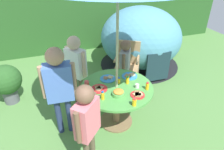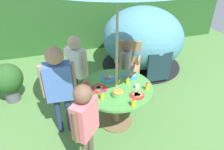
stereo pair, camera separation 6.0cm
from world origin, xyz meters
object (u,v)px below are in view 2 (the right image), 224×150
object	(u,v)px
garden_table	(116,96)
snack_bowl	(118,93)
plate_front_edge	(130,76)
juice_bottle_center_front	(147,87)
juice_bottle_mid_left	(119,80)
juice_bottle_far_left	(133,102)
plate_center_back	(137,95)
dome_tent	(143,38)
child_in_grey_shirt	(126,62)
juice_bottle_far_right	(102,95)
child_in_pink_shirt	(85,118)
cup_far	(87,83)
child_in_blue_shirt	(58,82)
cup_near	(137,86)
child_in_white_shirt	(76,63)
potted_plant	(8,80)
wooden_chair	(128,62)
juice_bottle_near_right	(127,80)
plate_near_left	(99,88)
plate_back_edge	(108,78)

from	to	relation	value
garden_table	snack_bowl	xyz separation A→B (m)	(-0.05, -0.21, 0.21)
plate_front_edge	juice_bottle_center_front	world-z (taller)	juice_bottle_center_front
juice_bottle_center_front	juice_bottle_mid_left	world-z (taller)	juice_bottle_center_front
plate_front_edge	juice_bottle_far_left	xyz separation A→B (m)	(-0.24, -0.69, 0.04)
plate_front_edge	plate_center_back	distance (m)	0.52
dome_tent	child_in_grey_shirt	size ratio (longest dim) A/B	1.76
dome_tent	juice_bottle_far_right	xyz separation A→B (m)	(-1.54, -1.96, 0.06)
dome_tent	child_in_pink_shirt	world-z (taller)	dome_tent
plate_center_back	cup_far	bearing A→B (deg)	141.48
dome_tent	juice_bottle_far_right	size ratio (longest dim) A/B	15.57
child_in_blue_shirt	juice_bottle_far_right	xyz separation A→B (m)	(0.53, -0.29, -0.15)
garden_table	plate_center_back	xyz separation A→B (m)	(0.20, -0.30, 0.18)
garden_table	juice_bottle_mid_left	distance (m)	0.24
cup_near	juice_bottle_far_right	bearing A→B (deg)	-170.98
child_in_white_shirt	cup_far	world-z (taller)	child_in_white_shirt
child_in_blue_shirt	juice_bottle_far_left	bearing A→B (deg)	-26.95
plate_front_edge	plate_center_back	xyz separation A→B (m)	(-0.10, -0.51, 0.00)
potted_plant	juice_bottle_far_left	xyz separation A→B (m)	(1.75, -1.63, 0.30)
child_in_pink_shirt	cup_far	bearing A→B (deg)	31.08
child_in_pink_shirt	juice_bottle_center_front	world-z (taller)	child_in_pink_shirt
garden_table	plate_center_back	bearing A→B (deg)	-55.56
dome_tent	potted_plant	size ratio (longest dim) A/B	2.64
wooden_chair	child_in_grey_shirt	world-z (taller)	child_in_grey_shirt
child_in_grey_shirt	snack_bowl	size ratio (longest dim) A/B	6.40
child_in_blue_shirt	juice_bottle_mid_left	world-z (taller)	child_in_blue_shirt
child_in_grey_shirt	juice_bottle_far_left	size ratio (longest dim) A/B	9.99
dome_tent	juice_bottle_near_right	xyz separation A→B (m)	(-1.07, -1.71, 0.06)
potted_plant	juice_bottle_center_front	bearing A→B (deg)	-33.21
garden_table	juice_bottle_far_left	size ratio (longest dim) A/B	9.69
garden_table	child_in_white_shirt	world-z (taller)	child_in_white_shirt
wooden_chair	juice_bottle_center_front	world-z (taller)	wooden_chair
child_in_grey_shirt	plate_near_left	size ratio (longest dim) A/B	4.65
cup_far	child_in_white_shirt	bearing A→B (deg)	96.87
plate_near_left	juice_bottle_far_right	xyz separation A→B (m)	(-0.02, -0.24, 0.05)
cup_far	wooden_chair	bearing A→B (deg)	37.19
child_in_white_shirt	juice_bottle_far_left	distance (m)	1.30
potted_plant	juice_bottle_near_right	size ratio (longest dim) A/B	5.98
child_in_grey_shirt	cup_far	xyz separation A→B (m)	(-0.83, -0.49, 0.01)
potted_plant	cup_near	bearing A→B (deg)	-33.14
plate_back_edge	cup_far	distance (m)	0.37
snack_bowl	garden_table	bearing A→B (deg)	76.32
wooden_chair	potted_plant	size ratio (longest dim) A/B	1.27
plate_center_back	juice_bottle_far_right	world-z (taller)	juice_bottle_far_right
garden_table	child_in_pink_shirt	size ratio (longest dim) A/B	0.88
plate_near_left	child_in_blue_shirt	bearing A→B (deg)	175.39
dome_tent	wooden_chair	bearing A→B (deg)	-128.32
child_in_grey_shirt	dome_tent	bearing A→B (deg)	172.95
juice_bottle_far_left	dome_tent	bearing A→B (deg)	61.81
plate_center_back	juice_bottle_far_left	size ratio (longest dim) A/B	1.79
child_in_pink_shirt	plate_center_back	xyz separation A→B (m)	(0.80, 0.32, -0.08)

